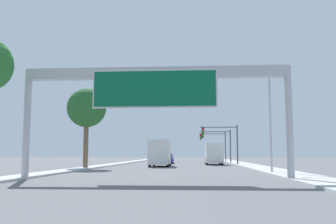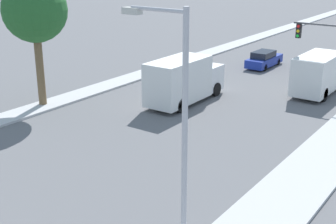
% 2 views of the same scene
% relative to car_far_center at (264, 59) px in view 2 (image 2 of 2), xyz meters
% --- Properties ---
extents(median_strip_left, '(2.00, 120.00, 0.15)m').
position_rel_car_far_center_xyz_m(median_strip_left, '(-7.25, 5.36, -0.63)').
color(median_strip_left, '#B8B8B8').
rests_on(median_strip_left, ground).
extents(car_far_center, '(1.71, 4.76, 1.50)m').
position_rel_car_far_center_xyz_m(car_far_center, '(0.00, 0.00, 0.00)').
color(car_far_center, navy).
rests_on(car_far_center, ground).
extents(truck_box_primary, '(2.34, 7.21, 3.01)m').
position_rel_car_far_center_xyz_m(truck_box_primary, '(7.00, -5.47, 0.83)').
color(truck_box_primary, navy).
rests_on(truck_box_primary, ground).
extents(truck_box_secondary, '(2.39, 7.11, 3.23)m').
position_rel_car_far_center_xyz_m(truck_box_secondary, '(0.00, -13.52, 0.93)').
color(truck_box_secondary, white).
rests_on(truck_box_secondary, ground).
extents(palm_tree_background, '(4.27, 4.27, 8.71)m').
position_rel_car_far_center_xyz_m(palm_tree_background, '(-7.51, -19.84, 5.79)').
color(palm_tree_background, brown).
rests_on(palm_tree_background, ground).
extents(street_lamp_right, '(2.32, 0.28, 8.70)m').
position_rel_car_far_center_xyz_m(street_lamp_right, '(10.08, -29.10, 4.39)').
color(street_lamp_right, '#B2B2B7').
rests_on(street_lamp_right, ground).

